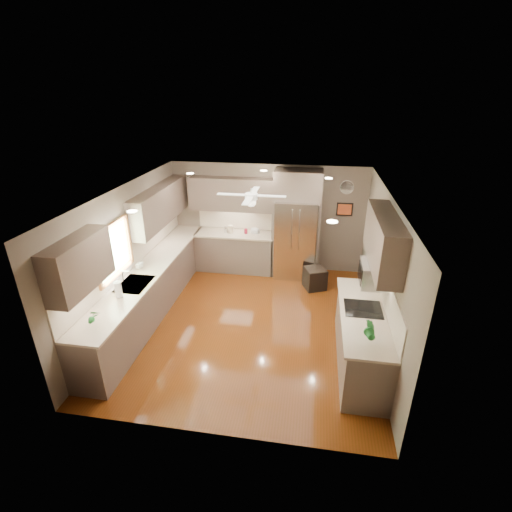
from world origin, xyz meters
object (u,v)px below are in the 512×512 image
(canister_b, at_px, (226,230))
(potted_plant_right, at_px, (369,330))
(potted_plant_left, at_px, (92,316))
(bowl, at_px, (255,232))
(refrigerator, at_px, (296,227))
(microwave, at_px, (374,274))
(canister_d, at_px, (246,231))
(soap_bottle, at_px, (140,265))
(canister_c, at_px, (231,229))
(paper_towel, at_px, (118,289))
(stool, at_px, (315,278))

(canister_b, xyz_separation_m, potted_plant_right, (2.83, -3.68, 0.09))
(potted_plant_left, height_order, bowl, potted_plant_left)
(bowl, bearing_deg, potted_plant_left, -113.14)
(potted_plant_right, xyz_separation_m, refrigerator, (-1.19, 3.64, 0.08))
(canister_b, bearing_deg, refrigerator, -1.29)
(bowl, height_order, microwave, microwave)
(canister_d, bearing_deg, canister_b, -179.72)
(potted_plant_right, xyz_separation_m, bowl, (-2.15, 3.71, -0.14))
(soap_bottle, bearing_deg, microwave, -8.44)
(soap_bottle, height_order, potted_plant_right, potted_plant_right)
(canister_c, distance_m, paper_towel, 3.34)
(refrigerator, bearing_deg, soap_bottle, -142.92)
(microwave, bearing_deg, potted_plant_left, -163.30)
(stool, bearing_deg, refrigerator, 128.73)
(canister_c, bearing_deg, stool, -17.43)
(canister_d, distance_m, stool, 1.93)
(canister_c, relative_size, soap_bottle, 1.08)
(soap_bottle, height_order, microwave, microwave)
(refrigerator, relative_size, stool, 4.38)
(potted_plant_left, distance_m, potted_plant_right, 3.86)
(stool, bearing_deg, bowl, 154.95)
(canister_c, bearing_deg, bowl, 4.29)
(paper_towel, bearing_deg, potted_plant_left, -88.81)
(canister_b, bearing_deg, potted_plant_left, -104.44)
(canister_b, distance_m, refrigerator, 1.65)
(canister_d, height_order, stool, canister_d)
(canister_b, distance_m, potted_plant_left, 4.07)
(canister_c, height_order, potted_plant_left, potted_plant_left)
(canister_d, bearing_deg, potted_plant_right, -57.38)
(canister_b, distance_m, soap_bottle, 2.42)
(soap_bottle, bearing_deg, paper_towel, -83.86)
(soap_bottle, xyz_separation_m, refrigerator, (2.78, 2.10, 0.16))
(stool, bearing_deg, potted_plant_right, -76.86)
(stool, bearing_deg, canister_b, 163.17)
(canister_d, height_order, refrigerator, refrigerator)
(potted_plant_left, relative_size, stool, 0.52)
(stool, bearing_deg, soap_bottle, -155.41)
(bowl, distance_m, paper_towel, 3.61)
(soap_bottle, bearing_deg, canister_c, 59.45)
(canister_d, bearing_deg, refrigerator, -1.93)
(paper_towel, bearing_deg, soap_bottle, 96.14)
(canister_d, xyz_separation_m, soap_bottle, (-1.61, -2.14, 0.03))
(canister_b, bearing_deg, paper_towel, -108.11)
(canister_b, xyz_separation_m, soap_bottle, (-1.14, -2.14, 0.02))
(canister_d, distance_m, potted_plant_left, 4.21)
(soap_bottle, height_order, stool, soap_bottle)
(soap_bottle, xyz_separation_m, potted_plant_right, (3.97, -1.54, 0.08))
(canister_d, distance_m, potted_plant_right, 4.37)
(canister_b, bearing_deg, stool, -16.83)
(bowl, bearing_deg, refrigerator, -4.07)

